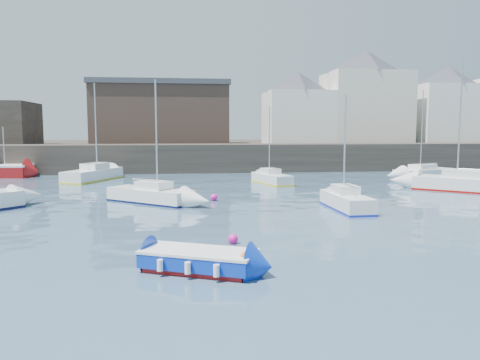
{
  "coord_description": "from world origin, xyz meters",
  "views": [
    {
      "loc": [
        -3.55,
        -16.44,
        4.6
      ],
      "look_at": [
        0.0,
        12.0,
        1.5
      ],
      "focal_mm": 35.0,
      "sensor_mm": 36.0,
      "label": 1
    }
  ],
  "objects": [
    {
      "name": "buoy_far",
      "position": [
        -1.51,
        13.66,
        0.0
      ],
      "size": [
        0.45,
        0.45,
        0.45
      ],
      "primitive_type": "sphere",
      "color": "#EA1494",
      "rests_on": "ground"
    },
    {
      "name": "bldg_east_b",
      "position": [
        31.0,
        41.5,
        7.87
      ],
      "size": [
        11.88,
        11.88,
        9.95
      ],
      "color": "white",
      "rests_on": "land_strip"
    },
    {
      "name": "bldg_east_a",
      "position": [
        20.0,
        42.0,
        8.81
      ],
      "size": [
        13.36,
        13.36,
        11.8
      ],
      "color": "beige",
      "rests_on": "land_strip"
    },
    {
      "name": "sailboat_b",
      "position": [
        -5.52,
        13.33,
        0.5
      ],
      "size": [
        5.8,
        5.22,
        7.64
      ],
      "color": "white",
      "rests_on": "ground"
    },
    {
      "name": "buoy_near",
      "position": [
        -1.53,
        2.0,
        0.0
      ],
      "size": [
        0.41,
        0.41,
        0.41
      ],
      "primitive_type": "sphere",
      "color": "#EA1494",
      "rests_on": "ground"
    },
    {
      "name": "sailboat_f",
      "position": [
        4.08,
        22.79,
        0.46
      ],
      "size": [
        2.92,
        5.3,
        6.57
      ],
      "color": "white",
      "rests_on": "ground"
    },
    {
      "name": "quay_wall",
      "position": [
        0.0,
        35.0,
        1.5
      ],
      "size": [
        90.0,
        5.0,
        3.0
      ],
      "primitive_type": "cube",
      "color": "#28231E",
      "rests_on": "ground"
    },
    {
      "name": "blue_dinghy",
      "position": [
        -3.05,
        -1.56,
        0.4
      ],
      "size": [
        4.06,
        3.0,
        0.71
      ],
      "color": "maroon",
      "rests_on": "ground"
    },
    {
      "name": "bldg_east_d",
      "position": [
        11.0,
        41.5,
        7.36
      ],
      "size": [
        11.14,
        11.14,
        8.95
      ],
      "color": "white",
      "rests_on": "land_strip"
    },
    {
      "name": "water",
      "position": [
        0.0,
        0.0,
        0.0
      ],
      "size": [
        220.0,
        220.0,
        0.0
      ],
      "primitive_type": "plane",
      "color": "#2D4760",
      "rests_on": "ground"
    },
    {
      "name": "sailboat_h",
      "position": [
        -11.56,
        27.12,
        0.57
      ],
      "size": [
        4.71,
        7.11,
        8.76
      ],
      "color": "white",
      "rests_on": "ground"
    },
    {
      "name": "sailboat_g",
      "position": [
        19.54,
        25.65,
        0.47
      ],
      "size": [
        6.83,
        4.39,
        8.25
      ],
      "color": "white",
      "rests_on": "ground"
    },
    {
      "name": "warehouse",
      "position": [
        -6.0,
        43.0,
        6.62
      ],
      "size": [
        16.4,
        10.4,
        7.6
      ],
      "color": "#3D2D26",
      "rests_on": "land_strip"
    },
    {
      "name": "buoy_mid",
      "position": [
        6.01,
        9.56,
        0.0
      ],
      "size": [
        0.35,
        0.35,
        0.35
      ],
      "primitive_type": "sphere",
      "color": "#EA1494",
      "rests_on": "ground"
    },
    {
      "name": "sailboat_d",
      "position": [
        17.56,
        15.82,
        0.58
      ],
      "size": [
        7.22,
        6.79,
        9.59
      ],
      "color": "white",
      "rests_on": "ground"
    },
    {
      "name": "sailboat_c",
      "position": [
        5.87,
        9.32,
        0.5
      ],
      "size": [
        1.71,
        5.04,
        6.59
      ],
      "color": "white",
      "rests_on": "ground"
    },
    {
      "name": "land_strip",
      "position": [
        0.0,
        53.0,
        1.4
      ],
      "size": [
        90.0,
        32.0,
        2.8
      ],
      "primitive_type": "cube",
      "color": "#28231E",
      "rests_on": "ground"
    }
  ]
}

